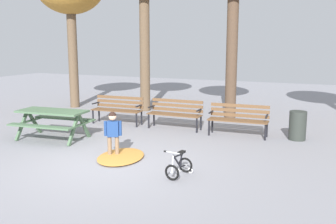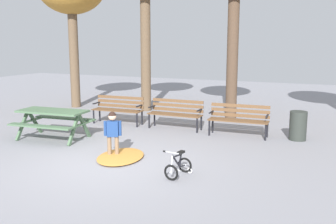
{
  "view_description": "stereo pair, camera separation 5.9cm",
  "coord_description": "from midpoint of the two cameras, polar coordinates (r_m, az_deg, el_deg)",
  "views": [
    {
      "loc": [
        4.29,
        -6.59,
        2.53
      ],
      "look_at": [
        0.62,
        1.82,
        0.85
      ],
      "focal_mm": 41.31,
      "sensor_mm": 36.0,
      "label": 1
    },
    {
      "loc": [
        4.34,
        -6.57,
        2.53
      ],
      "look_at": [
        0.62,
        1.82,
        0.85
      ],
      "focal_mm": 41.31,
      "sensor_mm": 36.0,
      "label": 2
    }
  ],
  "objects": [
    {
      "name": "ground",
      "position": [
        8.27,
        -9.31,
        -7.6
      ],
      "size": [
        36.0,
        36.0,
        0.0
      ],
      "primitive_type": "plane",
      "color": "gray"
    },
    {
      "name": "child_standing",
      "position": [
        8.58,
        -8.32,
        -2.75
      ],
      "size": [
        0.36,
        0.25,
        1.02
      ],
      "color": "#7F664C",
      "rests_on": "ground"
    },
    {
      "name": "picnic_table",
      "position": [
        10.52,
        -16.84,
        -0.69
      ],
      "size": [
        1.9,
        1.48,
        0.79
      ],
      "color": "#4C6B4C",
      "rests_on": "ground"
    },
    {
      "name": "park_bench_left",
      "position": [
        11.29,
        0.96,
        0.06
      ],
      "size": [
        1.6,
        0.46,
        0.85
      ],
      "color": "brown",
      "rests_on": "ground"
    },
    {
      "name": "park_bench_far_left",
      "position": [
        12.08,
        -7.53,
        0.66
      ],
      "size": [
        1.62,
        0.53,
        0.85
      ],
      "color": "brown",
      "rests_on": "ground"
    },
    {
      "name": "kids_bicycle",
      "position": [
        7.4,
        1.42,
        -7.98
      ],
      "size": [
        0.43,
        0.6,
        0.54
      ],
      "color": "black",
      "rests_on": "ground"
    },
    {
      "name": "trash_bin",
      "position": [
        10.58,
        18.42,
        -1.91
      ],
      "size": [
        0.44,
        0.44,
        0.75
      ],
      "primitive_type": "cylinder",
      "color": "#2D332D",
      "rests_on": "ground"
    },
    {
      "name": "leaf_pile",
      "position": [
        8.63,
        -7.15,
        -6.53
      ],
      "size": [
        1.22,
        1.56,
        0.07
      ],
      "primitive_type": "ellipsoid",
      "rotation": [
        0.0,
        0.0,
        1.76
      ],
      "color": "#C68438",
      "rests_on": "ground"
    },
    {
      "name": "park_bench_right",
      "position": [
        10.6,
        10.21,
        -0.78
      ],
      "size": [
        1.62,
        0.53,
        0.85
      ],
      "color": "brown",
      "rests_on": "ground"
    }
  ]
}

